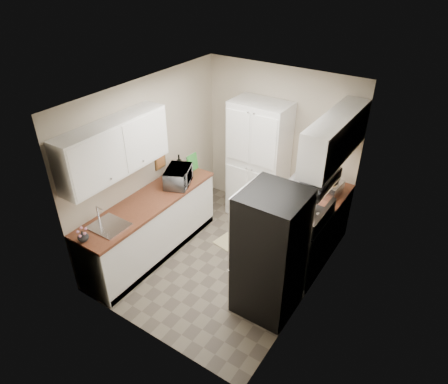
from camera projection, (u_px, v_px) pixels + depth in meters
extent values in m
plane|color=#665B4C|center=(224.00, 259.00, 5.93)|extent=(3.20, 3.20, 0.00)
cube|color=#BEB39A|center=(279.00, 144.00, 6.40)|extent=(2.60, 0.04, 2.50)
cube|color=#BEB39A|center=(138.00, 255.00, 4.13)|extent=(2.60, 0.04, 2.50)
cube|color=#BEB39A|center=(150.00, 162.00, 5.87)|extent=(0.04, 3.20, 2.50)
cube|color=#BEB39A|center=(316.00, 220.00, 4.66)|extent=(0.04, 3.20, 2.50)
cube|color=white|center=(223.00, 95.00, 4.60)|extent=(2.60, 3.20, 0.04)
cube|color=white|center=(114.00, 148.00, 4.96)|extent=(0.33, 1.60, 0.70)
cube|color=white|center=(335.00, 142.00, 4.97)|extent=(0.33, 1.55, 0.58)
cube|color=#99999E|center=(314.00, 180.00, 4.90)|extent=(0.45, 0.76, 0.13)
cube|color=#B7B7BC|center=(109.00, 226.00, 5.09)|extent=(0.45, 0.40, 0.02)
cube|color=brown|center=(160.00, 161.00, 6.05)|extent=(0.02, 0.22, 0.22)
cube|color=white|center=(258.00, 162.00, 6.42)|extent=(0.90, 0.55, 2.00)
cube|color=white|center=(151.00, 228.00, 5.85)|extent=(0.60, 2.30, 0.88)
cube|color=brown|center=(148.00, 202.00, 5.61)|extent=(0.63, 2.33, 0.04)
cube|color=white|center=(321.00, 218.00, 6.07)|extent=(0.60, 0.80, 0.88)
cube|color=brown|center=(325.00, 192.00, 5.83)|extent=(0.63, 0.83, 0.04)
cube|color=#B7B7BC|center=(298.00, 245.00, 5.51)|extent=(0.64, 0.76, 0.90)
cube|color=black|center=(301.00, 218.00, 5.26)|extent=(0.66, 0.78, 0.03)
cube|color=black|center=(323.00, 218.00, 5.07)|extent=(0.06, 0.76, 0.22)
cube|color=tan|center=(269.00, 235.00, 5.53)|extent=(0.01, 0.16, 0.42)
cube|color=beige|center=(277.00, 227.00, 5.70)|extent=(0.01, 0.16, 0.42)
cube|color=#B7B7BC|center=(270.00, 254.00, 4.75)|extent=(0.70, 0.72, 1.70)
imported|color=#B3B2B7|center=(178.00, 177.00, 5.91)|extent=(0.50, 0.58, 0.27)
cylinder|color=black|center=(179.00, 165.00, 6.16)|extent=(0.08, 0.08, 0.31)
imported|color=silver|center=(83.00, 236.00, 4.81)|extent=(0.14, 0.14, 0.14)
cube|color=green|center=(192.00, 162.00, 6.29)|extent=(0.03, 0.22, 0.27)
cube|color=#B6B6BB|center=(330.00, 189.00, 5.68)|extent=(0.30, 0.37, 0.21)
cube|color=beige|center=(240.00, 238.00, 6.36)|extent=(0.60, 0.84, 0.01)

